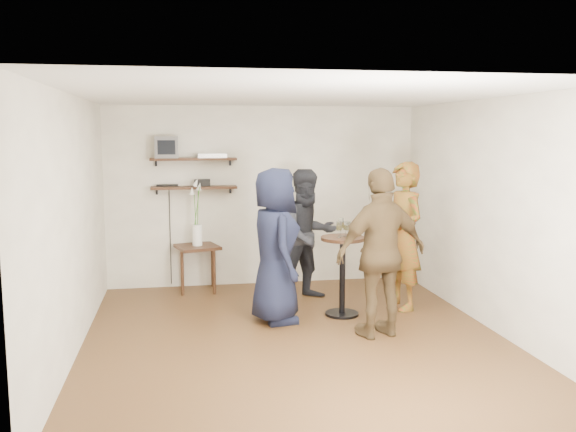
# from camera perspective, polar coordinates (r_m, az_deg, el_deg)

# --- Properties ---
(room) EXTENTS (4.58, 5.08, 2.68)m
(room) POSITION_cam_1_polar(r_m,az_deg,el_deg) (6.46, 0.64, -0.33)
(room) COLOR #3E2214
(room) RESTS_ON ground
(shelf_upper) EXTENTS (1.20, 0.25, 0.04)m
(shelf_upper) POSITION_cam_1_polar(r_m,az_deg,el_deg) (8.67, -8.84, 5.29)
(shelf_upper) COLOR black
(shelf_upper) RESTS_ON room
(shelf_lower) EXTENTS (1.20, 0.25, 0.04)m
(shelf_lower) POSITION_cam_1_polar(r_m,az_deg,el_deg) (8.69, -8.78, 2.65)
(shelf_lower) COLOR black
(shelf_lower) RESTS_ON room
(crt_monitor) EXTENTS (0.32, 0.30, 0.30)m
(crt_monitor) POSITION_cam_1_polar(r_m,az_deg,el_deg) (8.66, -11.29, 6.34)
(crt_monitor) COLOR #59595B
(crt_monitor) RESTS_ON shelf_upper
(dvd_deck) EXTENTS (0.40, 0.24, 0.06)m
(dvd_deck) POSITION_cam_1_polar(r_m,az_deg,el_deg) (8.68, -7.12, 5.63)
(dvd_deck) COLOR silver
(dvd_deck) RESTS_ON shelf_upper
(radio) EXTENTS (0.22, 0.10, 0.10)m
(radio) POSITION_cam_1_polar(r_m,az_deg,el_deg) (8.69, -8.03, 3.11)
(radio) COLOR black
(radio) RESTS_ON shelf_lower
(power_strip) EXTENTS (0.30, 0.05, 0.03)m
(power_strip) POSITION_cam_1_polar(r_m,az_deg,el_deg) (8.74, -11.23, 2.83)
(power_strip) COLOR black
(power_strip) RESTS_ON shelf_lower
(side_table) EXTENTS (0.67, 0.67, 0.65)m
(side_table) POSITION_cam_1_polar(r_m,az_deg,el_deg) (8.65, -8.46, -3.44)
(side_table) COLOR black
(side_table) RESTS_ON room
(vase_lilies) EXTENTS (0.19, 0.19, 0.95)m
(vase_lilies) POSITION_cam_1_polar(r_m,az_deg,el_deg) (8.58, -8.52, -0.77)
(vase_lilies) COLOR white
(vase_lilies) RESTS_ON side_table
(drinks_table) EXTENTS (0.53, 0.53, 0.97)m
(drinks_table) POSITION_cam_1_polar(r_m,az_deg,el_deg) (7.43, 5.12, -4.59)
(drinks_table) COLOR black
(drinks_table) RESTS_ON room
(wine_glass_fl) EXTENTS (0.06, 0.06, 0.19)m
(wine_glass_fl) POSITION_cam_1_polar(r_m,az_deg,el_deg) (7.29, 4.81, -1.00)
(wine_glass_fl) COLOR silver
(wine_glass_fl) RESTS_ON drinks_table
(wine_glass_fr) EXTENTS (0.06, 0.06, 0.19)m
(wine_glass_fr) POSITION_cam_1_polar(r_m,az_deg,el_deg) (7.34, 5.64, -0.99)
(wine_glass_fr) COLOR silver
(wine_glass_fr) RESTS_ON drinks_table
(wine_glass_bl) EXTENTS (0.07, 0.07, 0.22)m
(wine_glass_bl) POSITION_cam_1_polar(r_m,az_deg,el_deg) (7.40, 4.96, -0.73)
(wine_glass_bl) COLOR silver
(wine_glass_bl) RESTS_ON drinks_table
(wine_glass_br) EXTENTS (0.06, 0.06, 0.19)m
(wine_glass_br) POSITION_cam_1_polar(r_m,az_deg,el_deg) (7.37, 5.44, -0.95)
(wine_glass_br) COLOR silver
(wine_glass_br) RESTS_ON drinks_table
(person_plaid) EXTENTS (0.57, 0.76, 1.86)m
(person_plaid) POSITION_cam_1_polar(r_m,az_deg,el_deg) (7.79, 10.71, -1.83)
(person_plaid) COLOR #B22C14
(person_plaid) RESTS_ON room
(person_dark) EXTENTS (1.01, 0.89, 1.74)m
(person_dark) POSITION_cam_1_polar(r_m,az_deg,el_deg) (8.10, 1.88, -1.76)
(person_dark) COLOR black
(person_dark) RESTS_ON room
(person_navy) EXTENTS (0.68, 0.95, 1.82)m
(person_navy) POSITION_cam_1_polar(r_m,az_deg,el_deg) (7.11, -1.22, -2.79)
(person_navy) COLOR black
(person_navy) RESTS_ON room
(person_brown) EXTENTS (1.16, 0.70, 1.85)m
(person_brown) POSITION_cam_1_polar(r_m,az_deg,el_deg) (6.66, 8.74, -3.46)
(person_brown) COLOR #4D3921
(person_brown) RESTS_ON room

